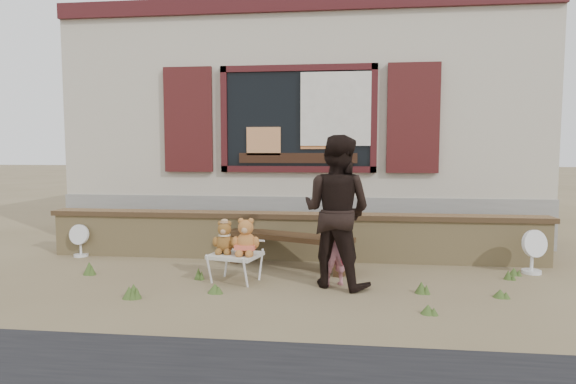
# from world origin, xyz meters

# --- Properties ---
(ground) EXTENTS (80.00, 80.00, 0.00)m
(ground) POSITION_xyz_m (0.00, 0.00, 0.00)
(ground) COLOR brown
(ground) RESTS_ON ground
(shopfront) EXTENTS (8.04, 5.13, 4.00)m
(shopfront) POSITION_xyz_m (0.00, 4.49, 2.00)
(shopfront) COLOR #AFA38D
(shopfront) RESTS_ON ground
(brick_wall) EXTENTS (7.10, 0.36, 0.67)m
(brick_wall) POSITION_xyz_m (0.00, 1.00, 0.34)
(brick_wall) COLOR tan
(brick_wall) RESTS_ON ground
(bench) EXTENTS (1.77, 0.99, 0.45)m
(bench) POSITION_xyz_m (0.02, 0.49, 0.33)
(bench) COLOR #332111
(bench) RESTS_ON ground
(folding_chair) EXTENTS (0.65, 0.60, 0.34)m
(folding_chair) POSITION_xyz_m (-0.53, -0.26, 0.31)
(folding_chair) COLOR beige
(folding_chair) RESTS_ON ground
(teddy_bear_left) EXTENTS (0.34, 0.31, 0.39)m
(teddy_bear_left) POSITION_xyz_m (-0.66, -0.22, 0.53)
(teddy_bear_left) COLOR brown
(teddy_bear_left) RESTS_ON folding_chair
(teddy_bear_right) EXTENTS (0.38, 0.35, 0.44)m
(teddy_bear_right) POSITION_xyz_m (-0.39, -0.29, 0.56)
(teddy_bear_right) COLOR #9A5E2A
(teddy_bear_right) RESTS_ON folding_chair
(child) EXTENTS (0.39, 0.34, 0.91)m
(child) POSITION_xyz_m (0.63, -0.29, 0.46)
(child) COLOR pink
(child) RESTS_ON ground
(adult) EXTENTS (1.04, 0.95, 1.73)m
(adult) POSITION_xyz_m (0.66, -0.29, 0.87)
(adult) COLOR black
(adult) RESTS_ON ground
(fan_left) EXTENTS (0.30, 0.20, 0.48)m
(fan_left) POSITION_xyz_m (-3.09, 0.80, 0.24)
(fan_left) COLOR silver
(fan_left) RESTS_ON ground
(fan_right) EXTENTS (0.36, 0.24, 0.56)m
(fan_right) POSITION_xyz_m (3.12, 0.54, 0.28)
(fan_right) COLOR white
(fan_right) RESTS_ON ground
(grass_tufts) EXTENTS (5.43, 1.71, 0.16)m
(grass_tufts) POSITION_xyz_m (-0.10, -0.55, 0.06)
(grass_tufts) COLOR #3D5722
(grass_tufts) RESTS_ON ground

